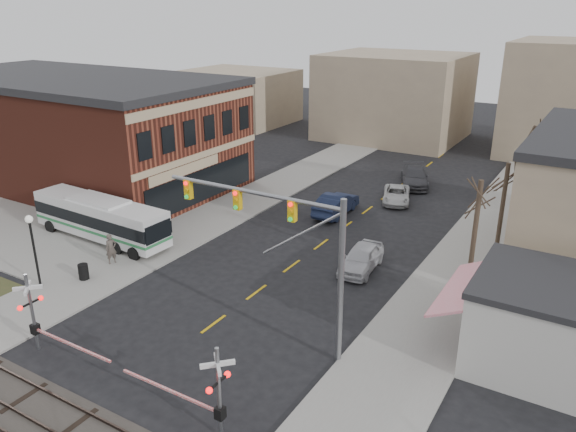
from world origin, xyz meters
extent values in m
plane|color=black|center=(0.00, 0.00, 0.00)|extent=(160.00, 160.00, 0.00)
cube|color=gray|center=(-9.50, 20.00, 0.06)|extent=(5.00, 60.00, 0.12)
cube|color=gray|center=(9.50, 20.00, 0.06)|extent=(5.00, 60.00, 0.12)
cube|color=gray|center=(-22.00, 5.00, 0.06)|extent=(20.00, 10.00, 0.11)
cube|color=#2D231E|center=(0.00, -6.08, 0.12)|extent=(160.00, 0.08, 0.14)
cube|color=maroon|center=(-27.00, 16.00, 4.50)|extent=(30.00, 15.00, 9.00)
cube|color=#262628|center=(-27.00, 16.00, 9.30)|extent=(30.40, 15.40, 0.60)
cube|color=tan|center=(-11.95, 16.00, 4.30)|extent=(0.10, 15.00, 0.50)
cube|color=tan|center=(-11.95, 16.00, 8.40)|extent=(0.10, 15.00, 0.70)
cube|color=black|center=(-11.95, 16.00, 1.80)|extent=(0.08, 13.00, 2.60)
cube|color=beige|center=(16.00, 7.00, 2.00)|extent=(8.00, 6.00, 4.00)
cube|color=red|center=(11.20, 7.00, 3.00)|extent=(1.68, 6.00, 0.87)
cylinder|color=#382B21|center=(10.50, 12.00, 3.50)|extent=(0.28, 0.28, 6.75)
cylinder|color=#382B21|center=(10.80, 18.00, 3.27)|extent=(0.28, 0.28, 6.30)
cylinder|color=#382B21|center=(11.00, 26.00, 3.72)|extent=(0.28, 0.28, 7.20)
cube|color=silver|center=(-13.60, 6.82, 1.67)|extent=(11.28, 2.82, 2.44)
cube|color=black|center=(-13.60, 6.82, 1.82)|extent=(11.32, 2.86, 0.84)
cube|color=#2B8145|center=(-13.60, 6.82, 1.07)|extent=(11.32, 2.86, 0.19)
cylinder|color=black|center=(-13.60, 6.82, 0.47)|extent=(1.02, 2.46, 0.93)
cylinder|color=gray|center=(6.96, 2.50, 4.00)|extent=(0.28, 0.28, 8.00)
cylinder|color=gray|center=(2.23, 2.50, 7.50)|extent=(9.46, 0.20, 0.20)
cube|color=gold|center=(4.46, 2.50, 7.00)|extent=(0.35, 0.30, 1.00)
cube|color=gold|center=(1.46, 2.50, 7.00)|extent=(0.35, 0.30, 1.00)
cube|color=gold|center=(-1.54, 2.50, 7.00)|extent=(0.35, 0.30, 1.00)
cylinder|color=gray|center=(-5.89, -4.09, 2.00)|extent=(0.16, 0.16, 4.00)
cube|color=silver|center=(-5.89, -4.09, 3.30)|extent=(1.00, 1.00, 0.18)
cube|color=silver|center=(-5.89, -4.09, 3.30)|extent=(1.00, 1.00, 0.18)
sphere|color=#FF0C0C|center=(-5.89, -4.64, 2.50)|extent=(0.26, 0.26, 0.26)
sphere|color=#FF0C0C|center=(-5.89, -3.54, 2.50)|extent=(0.26, 0.26, 0.26)
cube|color=black|center=(-5.89, -4.09, 1.10)|extent=(0.35, 0.35, 0.50)
cube|color=#FF0C0C|center=(-3.29, -4.09, 1.10)|extent=(5.00, 0.10, 0.10)
cylinder|color=gray|center=(5.27, -4.23, 2.00)|extent=(0.16, 0.16, 4.00)
cube|color=silver|center=(5.27, -4.23, 3.30)|extent=(1.00, 1.00, 0.18)
cube|color=silver|center=(5.27, -4.23, 3.30)|extent=(1.00, 1.00, 0.18)
sphere|color=#FF0C0C|center=(5.27, -4.78, 2.50)|extent=(0.26, 0.26, 0.26)
sphere|color=#FF0C0C|center=(5.27, -3.68, 2.50)|extent=(0.26, 0.26, 0.26)
cube|color=black|center=(5.27, -4.23, 1.10)|extent=(0.35, 0.35, 0.50)
cube|color=#FF0C0C|center=(2.67, -4.23, 1.10)|extent=(5.00, 0.10, 0.10)
cylinder|color=black|center=(-11.36, 0.07, 2.11)|extent=(0.14, 0.14, 3.97)
sphere|color=silver|center=(-11.36, 0.07, 4.24)|extent=(0.44, 0.44, 0.44)
cylinder|color=black|center=(-9.70, 1.89, 0.60)|extent=(0.60, 0.60, 0.95)
imported|color=silver|center=(3.95, 11.85, 0.79)|extent=(2.25, 4.78, 1.58)
imported|color=#19223E|center=(-1.80, 19.90, 0.86)|extent=(1.95, 5.25, 1.72)
imported|color=silver|center=(1.25, 25.10, 0.64)|extent=(3.52, 5.06, 1.28)
imported|color=#424247|center=(1.03, 30.30, 0.81)|extent=(4.22, 6.05, 1.63)
imported|color=#514741|center=(-9.92, 4.33, 1.10)|extent=(0.70, 0.84, 1.96)
imported|color=#33405A|center=(-10.02, 8.57, 0.97)|extent=(1.04, 0.97, 1.70)
camera|label=1|loc=(16.35, -17.66, 15.68)|focal=35.00mm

